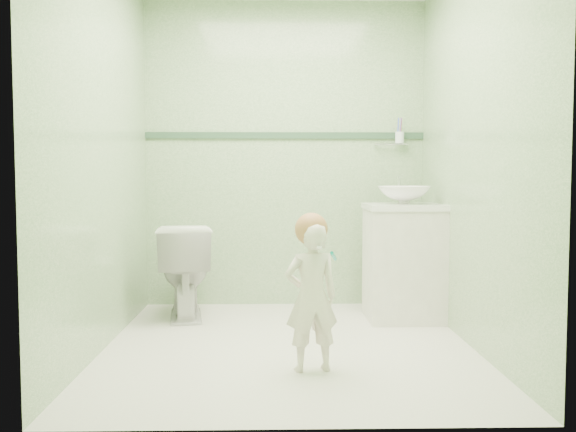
{
  "coord_description": "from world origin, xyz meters",
  "views": [
    {
      "loc": [
        -0.09,
        -3.72,
        1.02
      ],
      "look_at": [
        0.0,
        0.15,
        0.78
      ],
      "focal_mm": 38.92,
      "sensor_mm": 36.0,
      "label": 1
    }
  ],
  "objects": [
    {
      "name": "counter",
      "position": [
        0.84,
        0.7,
        0.81
      ],
      "size": [
        0.54,
        0.52,
        0.04
      ],
      "primitive_type": "cube",
      "color": "white",
      "rests_on": "vanity"
    },
    {
      "name": "faucet",
      "position": [
        0.84,
        0.89,
        0.97
      ],
      "size": [
        0.03,
        0.13,
        0.18
      ],
      "color": "silver",
      "rests_on": "counter"
    },
    {
      "name": "teal_toothbrush",
      "position": [
        0.21,
        -0.59,
        0.63
      ],
      "size": [
        0.11,
        0.14,
        0.08
      ],
      "color": "#038881",
      "rests_on": "toddler"
    },
    {
      "name": "trim_stripe",
      "position": [
        0.0,
        1.24,
        1.35
      ],
      "size": [
        2.2,
        0.02,
        0.05
      ],
      "primitive_type": "cube",
      "color": "#2F4E38",
      "rests_on": "room_shell"
    },
    {
      "name": "toilet",
      "position": [
        -0.74,
        0.8,
        0.34
      ],
      "size": [
        0.48,
        0.72,
        0.69
      ],
      "primitive_type": "imported",
      "rotation": [
        0.0,
        0.0,
        3.29
      ],
      "color": "white",
      "rests_on": "ground"
    },
    {
      "name": "cup_holder",
      "position": [
        0.89,
        1.18,
        1.33
      ],
      "size": [
        0.26,
        0.07,
        0.21
      ],
      "color": "silver",
      "rests_on": "room_shell"
    },
    {
      "name": "toddler",
      "position": [
        0.11,
        -0.48,
        0.39
      ],
      "size": [
        0.32,
        0.24,
        0.78
      ],
      "primitive_type": "imported",
      "rotation": [
        0.0,
        0.0,
        3.35
      ],
      "color": "silver",
      "rests_on": "ground"
    },
    {
      "name": "room_shell",
      "position": [
        0.0,
        0.0,
        1.2
      ],
      "size": [
        2.5,
        2.54,
        2.4
      ],
      "color": "#87B07D",
      "rests_on": "ground"
    },
    {
      "name": "hair_cap",
      "position": [
        0.11,
        -0.46,
        0.75
      ],
      "size": [
        0.17,
        0.17,
        0.17
      ],
      "primitive_type": "sphere",
      "color": "#AE7142",
      "rests_on": "toddler"
    },
    {
      "name": "ground",
      "position": [
        0.0,
        0.0,
        0.0
      ],
      "size": [
        2.5,
        2.5,
        0.0
      ],
      "primitive_type": "plane",
      "color": "white",
      "rests_on": "ground"
    },
    {
      "name": "basin",
      "position": [
        0.84,
        0.7,
        0.89
      ],
      "size": [
        0.37,
        0.37,
        0.13
      ],
      "primitive_type": "imported",
      "color": "white",
      "rests_on": "counter"
    },
    {
      "name": "vanity",
      "position": [
        0.84,
        0.7,
        0.4
      ],
      "size": [
        0.52,
        0.5,
        0.8
      ],
      "primitive_type": "cube",
      "color": "silver",
      "rests_on": "ground"
    }
  ]
}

